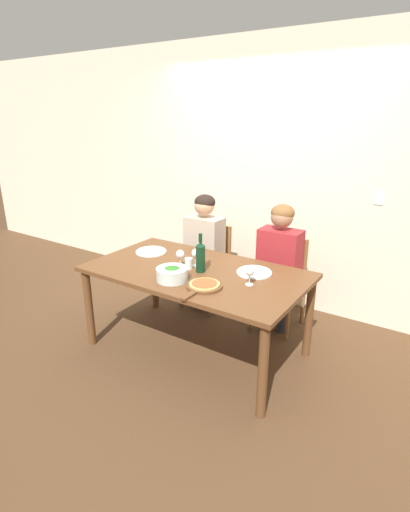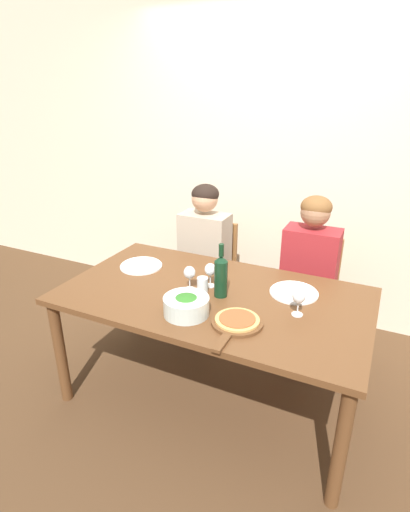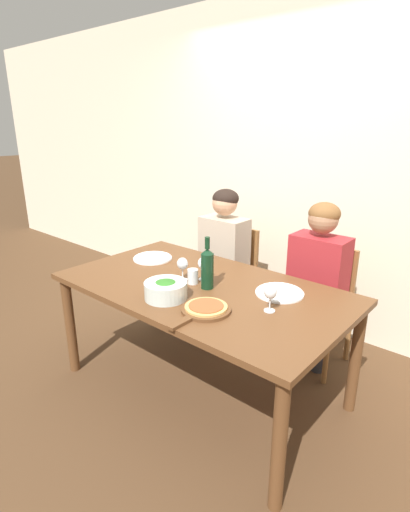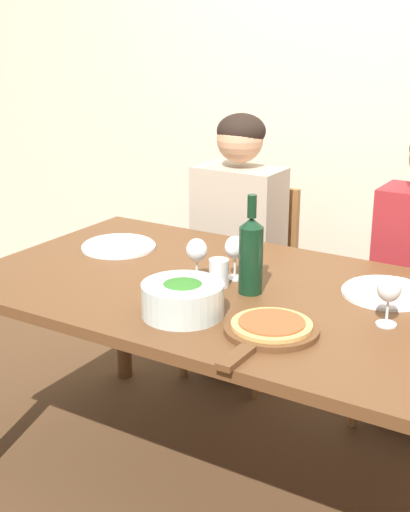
% 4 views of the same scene
% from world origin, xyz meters
% --- Properties ---
extents(ground_plane, '(40.00, 40.00, 0.00)m').
position_xyz_m(ground_plane, '(0.00, 0.00, 0.00)').
color(ground_plane, '#4C331E').
extents(back_wall, '(10.00, 0.06, 2.70)m').
position_xyz_m(back_wall, '(0.00, 1.33, 1.35)').
color(back_wall, beige).
rests_on(back_wall, ground).
extents(dining_table, '(1.80, 1.01, 0.75)m').
position_xyz_m(dining_table, '(0.00, 0.00, 0.67)').
color(dining_table, brown).
rests_on(dining_table, ground).
extents(chair_left, '(0.42, 0.42, 0.86)m').
position_xyz_m(chair_left, '(-0.42, 0.85, 0.47)').
color(chair_left, brown).
rests_on(chair_left, ground).
extents(person_woman, '(0.47, 0.51, 1.21)m').
position_xyz_m(person_woman, '(-0.42, 0.74, 0.72)').
color(person_woman, '#28282D').
rests_on(person_woman, ground).
extents(wine_bottle, '(0.08, 0.08, 0.32)m').
position_xyz_m(wine_bottle, '(0.05, -0.01, 0.88)').
color(wine_bottle, black).
rests_on(wine_bottle, dining_table).
extents(broccoli_bowl, '(0.25, 0.25, 0.11)m').
position_xyz_m(broccoli_bowl, '(-0.03, -0.27, 0.80)').
color(broccoli_bowl, silver).
rests_on(broccoli_bowl, dining_table).
extents(dinner_plate_left, '(0.28, 0.28, 0.02)m').
position_xyz_m(dinner_plate_left, '(-0.60, 0.14, 0.76)').
color(dinner_plate_left, white).
rests_on(dinner_plate_left, dining_table).
extents(dinner_plate_right, '(0.28, 0.28, 0.02)m').
position_xyz_m(dinner_plate_right, '(0.43, 0.20, 0.76)').
color(dinner_plate_right, white).
rests_on(dinner_plate_right, dining_table).
extents(pizza_on_board, '(0.27, 0.41, 0.04)m').
position_xyz_m(pizza_on_board, '(0.25, -0.26, 0.76)').
color(pizza_on_board, brown).
rests_on(pizza_on_board, dining_table).
extents(wine_glass_left, '(0.07, 0.07, 0.15)m').
position_xyz_m(wine_glass_left, '(-0.15, -0.01, 0.85)').
color(wine_glass_left, silver).
rests_on(wine_glass_left, dining_table).
extents(wine_glass_right, '(0.07, 0.07, 0.15)m').
position_xyz_m(wine_glass_right, '(0.51, -0.03, 0.85)').
color(wine_glass_right, silver).
rests_on(wine_glass_right, dining_table).
extents(wine_glass_centre, '(0.07, 0.07, 0.15)m').
position_xyz_m(wine_glass_centre, '(-0.06, 0.08, 0.85)').
color(wine_glass_centre, silver).
rests_on(wine_glass_centre, dining_table).
extents(water_tumbler, '(0.07, 0.07, 0.09)m').
position_xyz_m(water_tumbler, '(-0.07, -0.01, 0.79)').
color(water_tumbler, silver).
rests_on(water_tumbler, dining_table).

